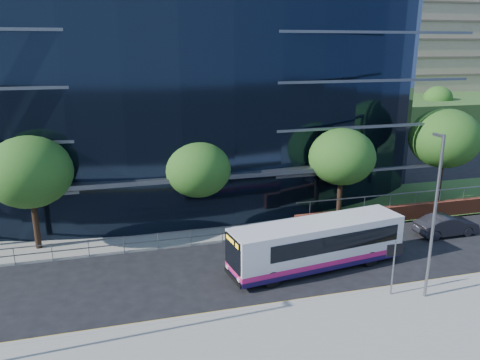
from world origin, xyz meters
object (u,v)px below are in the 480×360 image
object	(u,v)px
street_sign	(394,257)
tree_far_c	(342,157)
city_bus	(318,244)
streetlight_east	(434,213)
parked_car	(446,225)
tree_dist_e	(349,101)
tree_far_a	(29,172)
tree_far_b	(198,169)
tree_dist_f	(438,98)
tree_far_d	(445,138)

from	to	relation	value
street_sign	tree_far_c	size ratio (longest dim) A/B	0.43
street_sign	city_bus	distance (m)	4.49
city_bus	streetlight_east	bearing A→B (deg)	-58.42
city_bus	parked_car	bearing A→B (deg)	4.12
tree_far_c	parked_car	size ratio (longest dim) A/B	1.57
tree_dist_e	streetlight_east	world-z (taller)	streetlight_east
tree_far_a	tree_far_b	world-z (taller)	tree_far_a
tree_far_b	tree_far_c	world-z (taller)	tree_far_c
parked_car	tree_far_c	bearing A→B (deg)	48.71
tree_far_a	streetlight_east	world-z (taller)	streetlight_east
street_sign	tree_far_a	world-z (taller)	tree_far_a
tree_dist_e	streetlight_east	distance (m)	45.85
tree_far_a	tree_dist_e	bearing A→B (deg)	39.96
tree_far_b	tree_dist_f	bearing A→B (deg)	37.08
city_bus	parked_car	xyz separation A→B (m)	(10.03, 2.11, -0.76)
tree_far_c	tree_dist_f	world-z (taller)	tree_far_c
tree_far_a	streetlight_east	xyz separation A→B (m)	(19.00, -11.17, -0.42)
tree_far_a	tree_far_c	xyz separation A→B (m)	(20.00, 0.00, -0.33)
tree_dist_f	tree_far_b	bearing A→B (deg)	-142.92
tree_far_b	city_bus	world-z (taller)	tree_far_b
tree_dist_f	parked_car	xyz separation A→B (m)	(-27.62, -37.60, -3.53)
tree_far_c	parked_car	xyz separation A→B (m)	(5.38, -4.60, -3.85)
streetlight_east	tree_far_d	bearing A→B (deg)	50.60
tree_far_c	streetlight_east	distance (m)	11.22
tree_dist_e	city_bus	distance (m)	43.60
tree_far_d	tree_far_b	bearing A→B (deg)	-178.49
street_sign	tree_far_d	xyz separation A→B (m)	(11.50, 11.59, 3.04)
tree_far_a	tree_dist_e	size ratio (longest dim) A/B	1.07
city_bus	tree_dist_f	bearing A→B (deg)	38.78
street_sign	tree_dist_f	distance (m)	56.25
city_bus	tree_dist_e	bearing A→B (deg)	52.39
street_sign	parked_car	world-z (taller)	street_sign
street_sign	tree_far_b	bearing A→B (deg)	124.08
streetlight_east	city_bus	xyz separation A→B (m)	(-3.66, 4.46, -3.00)
tree_dist_f	city_bus	distance (m)	54.80
tree_far_c	tree_far_d	world-z (taller)	tree_far_d
tree_far_b	streetlight_east	distance (m)	14.74
street_sign	tree_far_b	distance (m)	13.54
tree_far_b	tree_far_c	size ratio (longest dim) A/B	0.93
tree_far_d	streetlight_east	bearing A→B (deg)	-129.40
tree_far_a	tree_far_b	xyz separation A→B (m)	(10.00, 0.50, -0.65)
street_sign	tree_far_c	xyz separation A→B (m)	(2.50, 10.59, 2.39)
tree_far_c	city_bus	world-z (taller)	tree_far_c
tree_dist_e	street_sign	bearing A→B (deg)	-115.12
tree_far_c	parked_car	bearing A→B (deg)	-40.55
tree_far_c	city_bus	bearing A→B (deg)	-124.75
tree_far_a	city_bus	world-z (taller)	tree_far_a
tree_far_a	tree_far_b	size ratio (longest dim) A/B	1.15
tree_far_b	tree_far_c	xyz separation A→B (m)	(10.00, -0.50, 0.33)
tree_far_d	parked_car	world-z (taller)	tree_far_d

